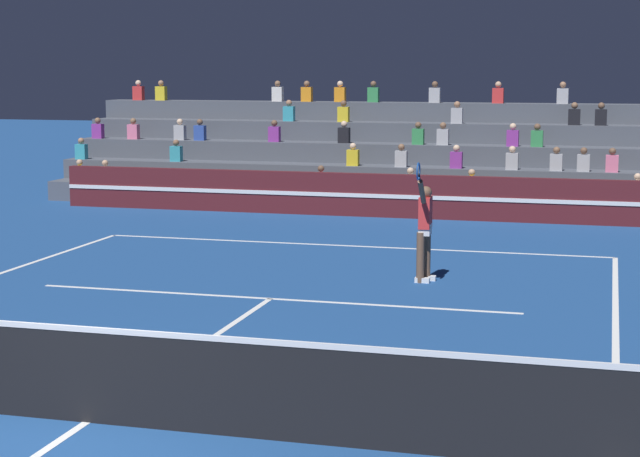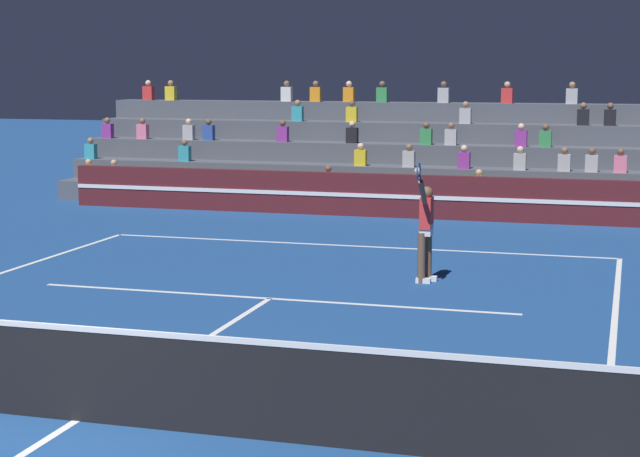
# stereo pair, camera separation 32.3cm
# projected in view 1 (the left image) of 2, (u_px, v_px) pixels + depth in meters

# --- Properties ---
(ground_plane) EXTENTS (120.00, 120.00, 0.00)m
(ground_plane) POSITION_uv_depth(u_px,v_px,m) (87.00, 422.00, 11.49)
(ground_plane) COLOR navy
(court_lines) EXTENTS (11.10, 23.90, 0.01)m
(court_lines) POSITION_uv_depth(u_px,v_px,m) (87.00, 422.00, 11.49)
(court_lines) COLOR white
(court_lines) RESTS_ON ground
(tennis_net) EXTENTS (12.00, 0.10, 1.10)m
(tennis_net) POSITION_uv_depth(u_px,v_px,m) (85.00, 373.00, 11.41)
(tennis_net) COLOR black
(tennis_net) RESTS_ON ground
(sponsor_banner_wall) EXTENTS (18.00, 0.26, 1.10)m
(sponsor_banner_wall) POSITION_uv_depth(u_px,v_px,m) (392.00, 196.00, 27.13)
(sponsor_banner_wall) COLOR #51191E
(sponsor_banner_wall) RESTS_ON ground
(bleacher_stand) EXTENTS (20.39, 4.75, 3.38)m
(bleacher_stand) POSITION_uv_depth(u_px,v_px,m) (418.00, 165.00, 30.68)
(bleacher_stand) COLOR #4C515B
(bleacher_stand) RESTS_ON ground
(tennis_player) EXTENTS (0.34, 1.37, 2.27)m
(tennis_player) POSITION_uv_depth(u_px,v_px,m) (425.00, 227.00, 18.87)
(tennis_player) COLOR brown
(tennis_player) RESTS_ON ground
(tennis_ball) EXTENTS (0.07, 0.07, 0.07)m
(tennis_ball) POSITION_uv_depth(u_px,v_px,m) (286.00, 359.00, 13.88)
(tennis_ball) COLOR #C6DB33
(tennis_ball) RESTS_ON ground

